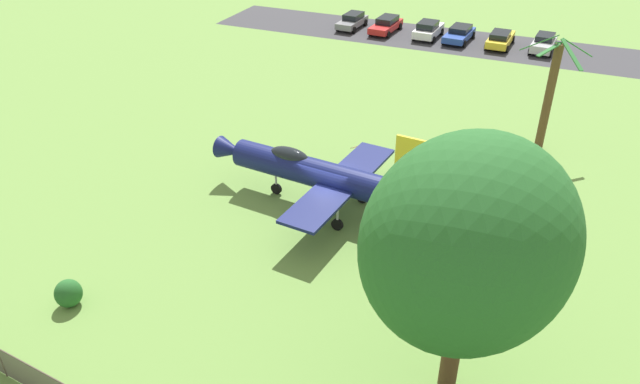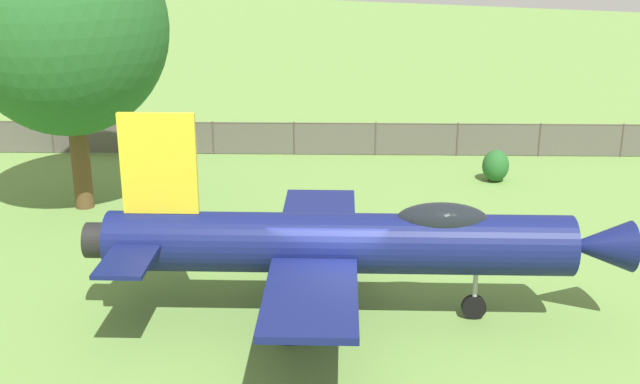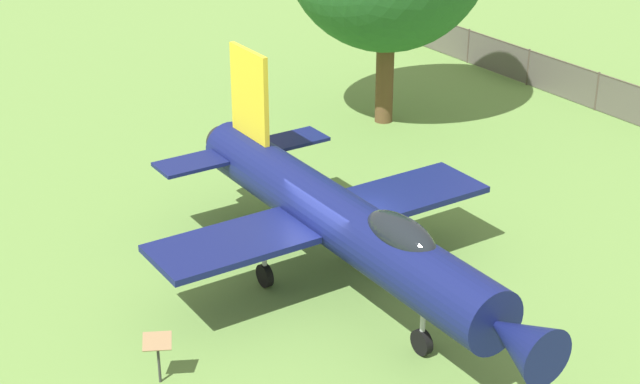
# 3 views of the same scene
# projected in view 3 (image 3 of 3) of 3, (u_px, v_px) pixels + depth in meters

# --- Properties ---
(ground_plane) EXTENTS (200.00, 200.00, 0.00)m
(ground_plane) POSITION_uv_depth(u_px,v_px,m) (337.00, 289.00, 23.91)
(ground_plane) COLOR #668E42
(display_jet) EXTENTS (8.87, 12.21, 5.10)m
(display_jet) POSITION_uv_depth(u_px,v_px,m) (346.00, 222.00, 22.81)
(display_jet) COLOR #111951
(display_jet) RESTS_ON ground_plane
(info_plaque) EXTENTS (0.61, 0.41, 1.14)m
(info_plaque) POSITION_uv_depth(u_px,v_px,m) (158.00, 348.00, 20.06)
(info_plaque) COLOR #333333
(info_plaque) RESTS_ON ground_plane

